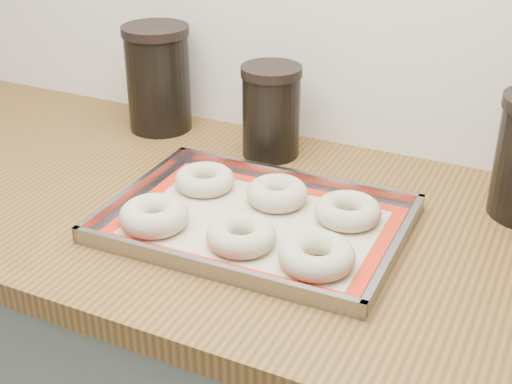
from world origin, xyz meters
The scene contains 11 objects.
countertop centered at (0.00, 1.68, 0.88)m, with size 3.06×0.68×0.04m, color brown.
baking_tray centered at (0.03, 1.63, 0.91)m, with size 0.47×0.34×0.03m.
baking_mat centered at (0.03, 1.63, 0.90)m, with size 0.43×0.30×0.00m.
bagel_front_left centered at (-0.11, 1.55, 0.92)m, with size 0.11×0.11×0.04m, color #C0B694.
bagel_front_mid centered at (0.04, 1.56, 0.92)m, with size 0.11×0.11×0.04m, color #C0B694.
bagel_front_right centered at (0.16, 1.56, 0.92)m, with size 0.11×0.11×0.04m, color #C0B694.
bagel_back_left centered at (-0.10, 1.70, 0.92)m, with size 0.10×0.10×0.03m, color #C0B694.
bagel_back_mid centered at (0.03, 1.71, 0.92)m, with size 0.10×0.10×0.04m, color #C0B694.
bagel_back_right centered at (0.16, 1.70, 0.92)m, with size 0.11×0.11×0.03m, color #C0B694.
canister_left centered at (-0.33, 1.91, 1.01)m, with size 0.13×0.13×0.21m.
canister_mid centered at (-0.07, 1.89, 0.99)m, with size 0.11×0.11×0.17m.
Camera 1 is at (0.45, 0.75, 1.47)m, focal length 50.00 mm.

